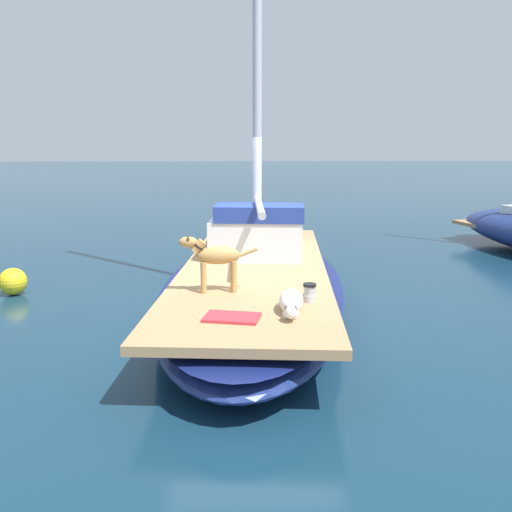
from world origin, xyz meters
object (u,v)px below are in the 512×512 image
(sailboat_main, at_px, (254,287))
(deck_winch, at_px, (309,293))
(mooring_buoy, at_px, (13,281))
(deck_towel, at_px, (232,317))
(dog_white, at_px, (291,302))
(dog_tan, at_px, (215,257))

(sailboat_main, xyz_separation_m, deck_winch, (0.58, -1.87, 0.42))
(mooring_buoy, bearing_deg, deck_towel, -42.95)
(dog_white, distance_m, deck_winch, 0.45)
(dog_white, height_order, mooring_buoy, dog_white)
(dog_white, bearing_deg, deck_winch, 57.28)
(dog_tan, relative_size, deck_winch, 4.47)
(dog_white, height_order, dog_tan, dog_tan)
(sailboat_main, distance_m, deck_winch, 2.00)
(sailboat_main, xyz_separation_m, deck_towel, (-0.28, -2.47, 0.34))
(dog_tan, bearing_deg, mooring_buoy, 145.89)
(dog_white, xyz_separation_m, deck_winch, (0.24, 0.37, -0.01))
(dog_tan, height_order, deck_towel, dog_tan)
(dog_white, distance_m, dog_tan, 1.23)
(mooring_buoy, bearing_deg, sailboat_main, -12.76)
(dog_white, height_order, deck_winch, dog_white)
(dog_white, bearing_deg, dog_tan, 135.46)
(sailboat_main, distance_m, mooring_buoy, 3.98)
(sailboat_main, height_order, dog_white, dog_white)
(sailboat_main, xyz_separation_m, mooring_buoy, (-3.88, 0.88, -0.12))
(sailboat_main, relative_size, dog_tan, 7.88)
(sailboat_main, height_order, mooring_buoy, sailboat_main)
(sailboat_main, bearing_deg, deck_towel, -96.57)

